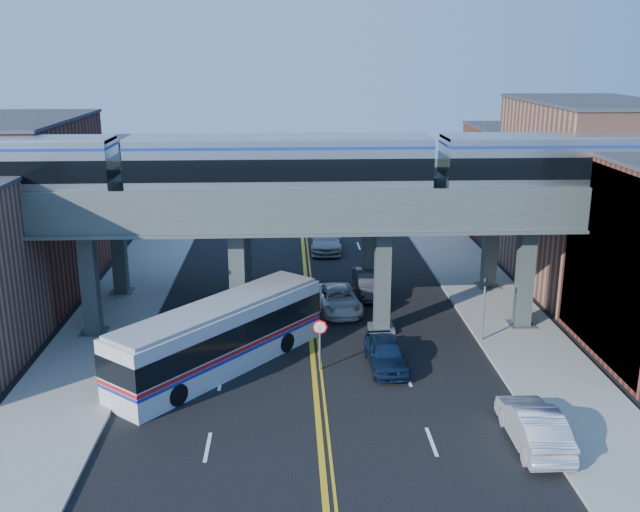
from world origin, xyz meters
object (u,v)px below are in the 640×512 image
object	(u,v)px
stop_sign	(320,336)
car_lane_a	(386,353)
transit_train	(280,167)
transit_bus	(220,337)
car_lane_c	(338,299)
car_lane_b	(370,283)
traffic_signal	(484,302)
car_parked_curb	(534,425)
car_lane_d	(326,239)

from	to	relation	value
stop_sign	car_lane_a	distance (m)	3.45
transit_train	transit_bus	xyz separation A→B (m)	(-3.02, -4.58, -7.68)
stop_sign	transit_bus	distance (m)	4.91
car_lane_a	car_lane_c	distance (m)	8.38
car_lane_a	car_lane_b	distance (m)	11.02
transit_bus	car_lane_b	bearing A→B (deg)	1.46
traffic_signal	car_lane_b	size ratio (longest dim) A/B	0.85
transit_train	traffic_signal	distance (m)	13.02
transit_train	transit_bus	world-z (taller)	transit_train
transit_bus	car_parked_curb	xyz separation A→B (m)	(13.09, -7.77, -0.81)
car_lane_d	car_parked_curb	size ratio (longest dim) A/B	1.16
car_lane_d	car_parked_curb	distance (m)	30.10
traffic_signal	car_parked_curb	size ratio (longest dim) A/B	0.81
transit_train	car_lane_a	distance (m)	11.14
transit_train	car_lane_d	size ratio (longest dim) A/B	8.34
car_lane_a	stop_sign	bearing A→B (deg)	179.42
traffic_signal	car_parked_curb	world-z (taller)	traffic_signal
traffic_signal	car_lane_d	size ratio (longest dim) A/B	0.70
transit_train	car_lane_c	world-z (taller)	transit_train
stop_sign	transit_bus	bearing A→B (deg)	175.07
car_lane_a	car_parked_curb	bearing A→B (deg)	-59.20
car_lane_d	car_lane_c	bearing A→B (deg)	-87.43
transit_train	traffic_signal	size ratio (longest dim) A/B	11.92
car_parked_curb	car_lane_d	bearing A→B (deg)	-76.91
car_lane_c	car_parked_curb	xyz separation A→B (m)	(6.70, -15.64, 0.12)
car_lane_d	car_parked_curb	world-z (taller)	car_lane_d
transit_bus	car_lane_d	xyz separation A→B (m)	(6.39, 21.58, -0.80)
car_lane_c	car_lane_d	distance (m)	13.70
car_lane_a	car_parked_curb	size ratio (longest dim) A/B	0.88
car_lane_b	car_lane_c	distance (m)	3.59
stop_sign	transit_train	bearing A→B (deg)	110.49
car_lane_a	transit_train	bearing A→B (deg)	134.08
traffic_signal	car_lane_a	distance (m)	6.49
transit_train	stop_sign	distance (m)	9.27
car_lane_b	traffic_signal	bearing A→B (deg)	-59.52
car_lane_d	car_parked_curb	xyz separation A→B (m)	(6.70, -29.35, -0.02)
car_lane_b	car_lane_d	bearing A→B (deg)	99.47
car_lane_c	transit_bus	bearing A→B (deg)	-134.90
traffic_signal	transit_bus	world-z (taller)	traffic_signal
transit_train	transit_bus	bearing A→B (deg)	-123.42
traffic_signal	car_lane_b	xyz separation A→B (m)	(-5.18, 8.12, -1.51)
transit_train	car_lane_a	bearing A→B (deg)	-43.41
transit_bus	car_lane_d	size ratio (longest dim) A/B	1.93
transit_train	car_lane_a	world-z (taller)	transit_train
transit_train	traffic_signal	world-z (taller)	transit_train
car_lane_a	car_lane_c	xyz separation A→B (m)	(-1.80, 8.18, -0.05)
car_lane_a	car_lane_c	bearing A→B (deg)	99.88
transit_bus	car_lane_d	distance (m)	22.52
traffic_signal	car_lane_d	bearing A→B (deg)	111.28
transit_train	car_parked_curb	xyz separation A→B (m)	(10.07, -12.35, -8.50)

